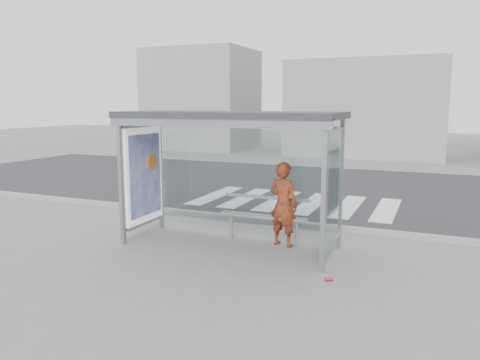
% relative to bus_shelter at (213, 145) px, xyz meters
% --- Properties ---
extents(ground, '(80.00, 80.00, 0.00)m').
position_rel_bus_shelter_xyz_m(ground, '(0.37, -0.06, -1.98)').
color(ground, slate).
rests_on(ground, ground).
extents(road, '(30.00, 10.00, 0.01)m').
position_rel_bus_shelter_xyz_m(road, '(0.37, 6.94, -1.98)').
color(road, '#29292C').
rests_on(road, ground).
extents(curb, '(30.00, 0.18, 0.12)m').
position_rel_bus_shelter_xyz_m(curb, '(0.37, 1.89, -1.92)').
color(curb, gray).
rests_on(curb, ground).
extents(crosswalk, '(5.55, 3.00, 0.00)m').
position_rel_bus_shelter_xyz_m(crosswalk, '(0.37, 4.44, -1.98)').
color(crosswalk, silver).
rests_on(crosswalk, ground).
extents(bus_shelter, '(4.25, 1.65, 2.62)m').
position_rel_bus_shelter_xyz_m(bus_shelter, '(0.00, 0.00, 0.00)').
color(bus_shelter, gray).
rests_on(bus_shelter, ground).
extents(building_left, '(6.00, 5.00, 6.00)m').
position_rel_bus_shelter_xyz_m(building_left, '(-9.63, 17.94, 1.02)').
color(building_left, gray).
rests_on(building_left, ground).
extents(building_center, '(8.00, 5.00, 5.00)m').
position_rel_bus_shelter_xyz_m(building_center, '(0.37, 17.94, 0.52)').
color(building_center, gray).
rests_on(building_center, ground).
extents(person, '(0.68, 0.53, 1.67)m').
position_rel_bus_shelter_xyz_m(person, '(1.32, 0.40, -1.15)').
color(person, '#CD6313').
rests_on(person, ground).
extents(bench, '(1.79, 0.32, 0.93)m').
position_rel_bus_shelter_xyz_m(bench, '(0.90, 0.44, -1.43)').
color(bench, gray).
rests_on(bench, ground).
extents(soda_can, '(0.14, 0.13, 0.07)m').
position_rel_bus_shelter_xyz_m(soda_can, '(2.57, -1.11, -1.95)').
color(soda_can, '#CB3B5B').
rests_on(soda_can, ground).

